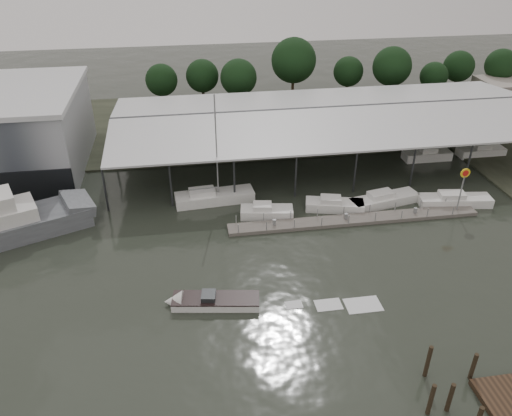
{
  "coord_description": "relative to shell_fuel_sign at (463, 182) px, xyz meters",
  "views": [
    {
      "loc": [
        -2.88,
        -34.4,
        29.1
      ],
      "look_at": [
        4.07,
        10.29,
        2.5
      ],
      "focal_mm": 35.0,
      "sensor_mm": 36.0,
      "label": 1
    }
  ],
  "objects": [
    {
      "name": "ground",
      "position": [
        -27.0,
        -9.99,
        -3.93
      ],
      "size": [
        200.0,
        200.0,
        0.0
      ],
      "primitive_type": "plane",
      "color": "#272C24",
      "rests_on": "ground"
    },
    {
      "name": "land_strip_far",
      "position": [
        -27.0,
        32.01,
        -3.83
      ],
      "size": [
        140.0,
        30.0,
        0.3
      ],
      "color": "#3D4131",
      "rests_on": "ground"
    },
    {
      "name": "covered_boat_shed",
      "position": [
        -10.0,
        18.01,
        2.2
      ],
      "size": [
        58.24,
        24.0,
        6.96
      ],
      "color": "silver",
      "rests_on": "ground"
    },
    {
      "name": "floating_dock",
      "position": [
        -12.0,
        0.01,
        -3.72
      ],
      "size": [
        28.0,
        2.0,
        1.4
      ],
      "color": "slate",
      "rests_on": "ground"
    },
    {
      "name": "shell_fuel_sign",
      "position": [
        0.0,
        0.0,
        0.0
      ],
      "size": [
        1.1,
        0.18,
        5.55
      ],
      "color": "gray",
      "rests_on": "ground"
    },
    {
      "name": "grey_trawler",
      "position": [
        -48.27,
        2.7,
        -2.35
      ],
      "size": [
        16.94,
        10.8,
        8.84
      ],
      "rotation": [
        0.0,
        0.0,
        0.39
      ],
      "color": "slate",
      "rests_on": "ground"
    },
    {
      "name": "white_sailboat",
      "position": [
        -26.99,
        6.72,
        -3.27
      ],
      "size": [
        9.34,
        3.33,
        13.11
      ],
      "rotation": [
        0.0,
        0.0,
        0.08
      ],
      "color": "white",
      "rests_on": "ground"
    },
    {
      "name": "speedboat_underway",
      "position": [
        -28.9,
        -11.23,
        -3.53
      ],
      "size": [
        19.09,
        4.89,
        2.0
      ],
      "rotation": [
        0.0,
        0.0,
        2.99
      ],
      "color": "white",
      "rests_on": "ground"
    },
    {
      "name": "moored_cruiser_0",
      "position": [
        -21.45,
        2.5,
        -3.31
      ],
      "size": [
        6.08,
        3.07,
        1.7
      ],
      "rotation": [
        0.0,
        0.0,
        -0.16
      ],
      "color": "white",
      "rests_on": "ground"
    },
    {
      "name": "moored_cruiser_1",
      "position": [
        -13.53,
        2.82,
        -3.31
      ],
      "size": [
        6.88,
        3.68,
        1.7
      ],
      "rotation": [
        0.0,
        0.0,
        -0.24
      ],
      "color": "white",
      "rests_on": "ground"
    },
    {
      "name": "moored_cruiser_2",
      "position": [
        -7.49,
        3.09,
        -3.31
      ],
      "size": [
        8.59,
        3.89,
        1.7
      ],
      "rotation": [
        0.0,
        0.0,
        0.21
      ],
      "color": "white",
      "rests_on": "ground"
    },
    {
      "name": "moored_cruiser_3",
      "position": [
        0.57,
        1.74,
        -3.31
      ],
      "size": [
        8.48,
        3.26,
        1.7
      ],
      "rotation": [
        0.0,
        0.0,
        -0.13
      ],
      "color": "white",
      "rests_on": "ground"
    },
    {
      "name": "mooring_pilings",
      "position": [
        -13.41,
        -24.77,
        -2.87
      ],
      "size": [
        4.7,
        8.74,
        3.5
      ],
      "color": "#302518",
      "rests_on": "ground"
    },
    {
      "name": "horizon_tree_line",
      "position": [
        -3.38,
        38.87,
        2.27
      ],
      "size": [
        66.42,
        10.0,
        11.51
      ],
      "color": "black",
      "rests_on": "ground"
    }
  ]
}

